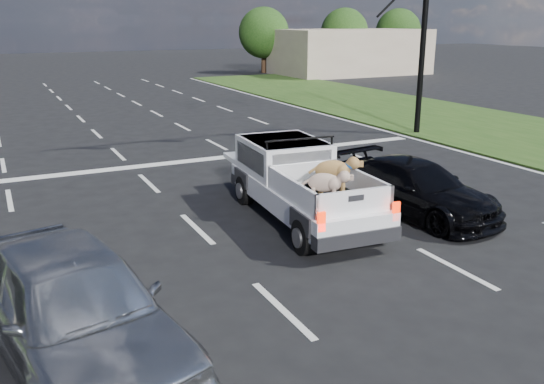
{
  "coord_description": "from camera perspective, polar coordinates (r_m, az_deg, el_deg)",
  "views": [
    {
      "loc": [
        -5.41,
        -7.08,
        4.27
      ],
      "look_at": [
        -0.94,
        2.0,
        1.25
      ],
      "focal_mm": 38.0,
      "sensor_mm": 36.0,
      "label": 1
    }
  ],
  "objects": [
    {
      "name": "tree_far_e",
      "position": [
        53.83,
        7.18,
        15.45
      ],
      "size": [
        4.2,
        4.2,
        5.4
      ],
      "color": "#332114",
      "rests_on": "ground"
    },
    {
      "name": "tree_far_d",
      "position": [
        49.91,
        -0.83,
        15.49
      ],
      "size": [
        4.2,
        4.2,
        5.4
      ],
      "color": "#332114",
      "rests_on": "ground"
    },
    {
      "name": "traffic_signal",
      "position": [
        21.63,
        9.91,
        17.59
      ],
      "size": [
        9.11,
        0.31,
        7.0
      ],
      "color": "black",
      "rests_on": "ground"
    },
    {
      "name": "building_right",
      "position": [
        49.44,
        7.72,
        13.61
      ],
      "size": [
        12.0,
        7.0,
        3.6
      ],
      "primitive_type": "cube",
      "color": "#C6B497",
      "rests_on": "ground"
    },
    {
      "name": "ground",
      "position": [
        9.88,
        10.21,
        -9.29
      ],
      "size": [
        160.0,
        160.0,
        0.0
      ],
      "primitive_type": "plane",
      "color": "black",
      "rests_on": "ground"
    },
    {
      "name": "pickup_truck",
      "position": [
        12.74,
        2.79,
        1.02
      ],
      "size": [
        2.14,
        5.0,
        1.83
      ],
      "rotation": [
        0.0,
        0.0,
        -0.07
      ],
      "color": "black",
      "rests_on": "ground"
    },
    {
      "name": "road_markings",
      "position": [
        15.28,
        -4.39,
        0.36
      ],
      "size": [
        17.75,
        60.0,
        0.01
      ],
      "color": "silver",
      "rests_on": "ground"
    },
    {
      "name": "black_coupe",
      "position": [
        13.49,
        14.07,
        0.37
      ],
      "size": [
        2.27,
        4.4,
        1.22
      ],
      "primitive_type": "imported",
      "rotation": [
        0.0,
        0.0,
        0.14
      ],
      "color": "black",
      "rests_on": "ground"
    },
    {
      "name": "tree_far_f",
      "position": [
        57.33,
        12.39,
        15.27
      ],
      "size": [
        4.2,
        4.2,
        5.4
      ],
      "color": "#332114",
      "rests_on": "ground"
    },
    {
      "name": "silver_sedan",
      "position": [
        7.83,
        -19.03,
        -10.69
      ],
      "size": [
        2.75,
        4.97,
        1.6
      ],
      "primitive_type": "imported",
      "rotation": [
        0.0,
        0.0,
        0.19
      ],
      "color": "#ABAEB2",
      "rests_on": "ground"
    }
  ]
}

